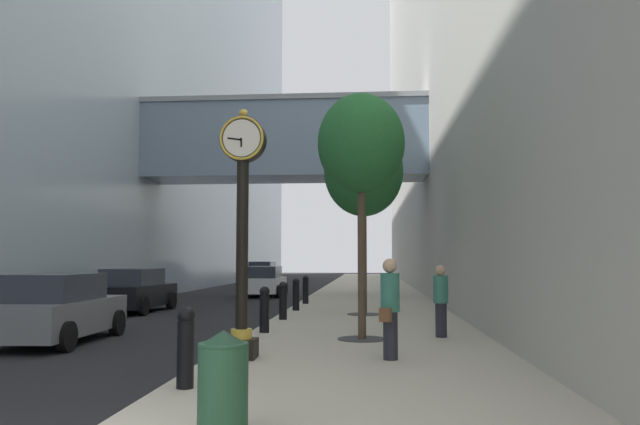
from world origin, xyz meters
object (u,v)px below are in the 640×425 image
(bollard_nearest, at_px, (186,345))
(pedestrian_by_clock, at_px, (441,299))
(car_grey_mid, at_px, (57,309))
(car_white_near, at_px, (264,282))
(bollard_fourth, at_px, (283,300))
(street_tree_near, at_px, (361,145))
(street_clock, at_px, (242,220))
(bollard_fifth, at_px, (296,293))
(pedestrian_walking, at_px, (390,306))
(car_blue_trailing, at_px, (263,275))
(bollard_third, at_px, (265,308))
(street_tree_mid_near, at_px, (364,172))
(car_black_far, at_px, (134,291))
(trash_bin, at_px, (223,380))
(bollard_sixth, at_px, (306,289))

(bollard_nearest, relative_size, pedestrian_by_clock, 0.68)
(car_grey_mid, bearing_deg, car_white_near, 84.40)
(bollard_fourth, distance_m, pedestrian_by_clock, 5.66)
(street_tree_near, bearing_deg, street_clock, -127.26)
(street_clock, height_order, bollard_fifth, street_clock)
(bollard_nearest, height_order, pedestrian_walking, pedestrian_walking)
(car_blue_trailing, bearing_deg, bollard_third, -80.00)
(street_tree_mid_near, bearing_deg, car_black_far, 167.58)
(pedestrian_walking, bearing_deg, trash_bin, -111.47)
(bollard_third, xyz_separation_m, bollard_sixth, (0.00, 9.70, 0.00))
(bollard_third, xyz_separation_m, bollard_fourth, (0.00, 3.23, 0.00))
(street_tree_mid_near, xyz_separation_m, car_blue_trailing, (-7.26, 22.56, -3.95))
(bollard_third, xyz_separation_m, car_black_far, (-5.99, 6.92, 0.04))
(street_tree_near, distance_m, trash_bin, 8.55)
(bollard_sixth, bearing_deg, bollard_fourth, -90.00)
(trash_bin, distance_m, car_white_near, 25.46)
(street_clock, relative_size, trash_bin, 4.35)
(street_clock, xyz_separation_m, car_blue_trailing, (-5.12, 31.53, -1.80))
(bollard_third, bearing_deg, bollard_nearest, -90.00)
(trash_bin, height_order, car_white_near, car_white_near)
(street_tree_near, bearing_deg, bollard_nearest, -113.93)
(bollard_fourth, height_order, bollard_fifth, same)
(car_white_near, height_order, car_blue_trailing, car_blue_trailing)
(car_grey_mid, bearing_deg, car_black_far, 99.52)
(trash_bin, bearing_deg, car_white_near, 98.86)
(street_clock, bearing_deg, car_white_near, 98.68)
(car_white_near, bearing_deg, car_blue_trailing, 100.22)
(street_clock, relative_size, bollard_nearest, 4.07)
(bollard_nearest, relative_size, car_black_far, 0.27)
(pedestrian_by_clock, distance_m, car_white_near, 18.51)
(bollard_fifth, height_order, pedestrian_walking, pedestrian_walking)
(bollard_fifth, relative_size, bollard_sixth, 1.00)
(bollard_fourth, bearing_deg, street_tree_mid_near, 37.61)
(bollard_fourth, bearing_deg, car_black_far, 148.39)
(bollard_fourth, xyz_separation_m, pedestrian_by_clock, (4.19, -3.79, 0.28))
(pedestrian_walking, height_order, car_white_near, pedestrian_walking)
(bollard_nearest, relative_size, trash_bin, 1.07)
(street_tree_mid_near, bearing_deg, bollard_nearest, -101.70)
(street_clock, bearing_deg, bollard_third, 93.61)
(street_clock, distance_m, bollard_fourth, 7.39)
(bollard_sixth, distance_m, car_white_near, 7.43)
(bollard_fourth, distance_m, trash_bin, 11.88)
(bollard_fifth, bearing_deg, car_blue_trailing, 102.96)
(pedestrian_by_clock, height_order, car_blue_trailing, pedestrian_by_clock)
(bollard_fourth, distance_m, car_grey_mid, 6.43)
(pedestrian_by_clock, height_order, car_white_near, pedestrian_by_clock)
(street_tree_mid_near, relative_size, car_blue_trailing, 1.46)
(bollard_third, height_order, pedestrian_walking, pedestrian_walking)
(street_tree_mid_near, bearing_deg, car_white_near, 114.63)
(street_clock, xyz_separation_m, bollard_third, (-0.25, 3.90, -1.92))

